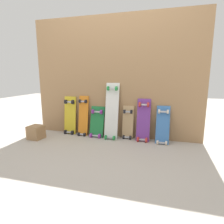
% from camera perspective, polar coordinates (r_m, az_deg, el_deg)
% --- Properties ---
extents(ground_plane, '(12.00, 12.00, 0.00)m').
position_cam_1_polar(ground_plane, '(3.06, 0.36, -7.51)').
color(ground_plane, '#B2AAA0').
extents(plywood_wall_panel, '(2.68, 0.04, 1.86)m').
position_cam_1_polar(plywood_wall_panel, '(2.97, 0.74, 10.20)').
color(plywood_wall_panel, '#99724C').
rests_on(plywood_wall_panel, ground).
extents(skateboard_yellow, '(0.21, 0.15, 0.69)m').
position_cam_1_polar(skateboard_yellow, '(3.26, -12.57, -1.48)').
color(skateboard_yellow, gold).
rests_on(skateboard_yellow, ground).
extents(skateboard_orange, '(0.16, 0.18, 0.71)m').
position_cam_1_polar(skateboard_orange, '(3.13, -8.71, -1.74)').
color(skateboard_orange, orange).
rests_on(skateboard_orange, ground).
extents(skateboard_green, '(0.23, 0.21, 0.55)m').
position_cam_1_polar(skateboard_green, '(3.04, -4.62, -3.55)').
color(skateboard_green, '#1E7238').
rests_on(skateboard_green, ground).
extents(skateboard_white, '(0.21, 0.23, 0.92)m').
position_cam_1_polar(skateboard_white, '(2.92, -0.12, -0.34)').
color(skateboard_white, silver).
rests_on(skateboard_white, ground).
extents(skateboard_natural, '(0.17, 0.13, 0.58)m').
position_cam_1_polar(skateboard_natural, '(2.95, 4.79, -3.74)').
color(skateboard_natural, tan).
rests_on(skateboard_natural, ground).
extents(skateboard_purple, '(0.20, 0.20, 0.69)m').
position_cam_1_polar(skateboard_purple, '(2.87, 9.42, -3.02)').
color(skateboard_purple, '#6B338C').
rests_on(skateboard_purple, ground).
extents(skateboard_blue, '(0.19, 0.24, 0.60)m').
position_cam_1_polar(skateboard_blue, '(2.84, 15.05, -4.45)').
color(skateboard_blue, '#386BAD').
rests_on(skateboard_blue, ground).
extents(wooden_crate, '(0.22, 0.22, 0.21)m').
position_cam_1_polar(wooden_crate, '(3.18, -21.99, -5.70)').
color(wooden_crate, '#99724C').
rests_on(wooden_crate, ground).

